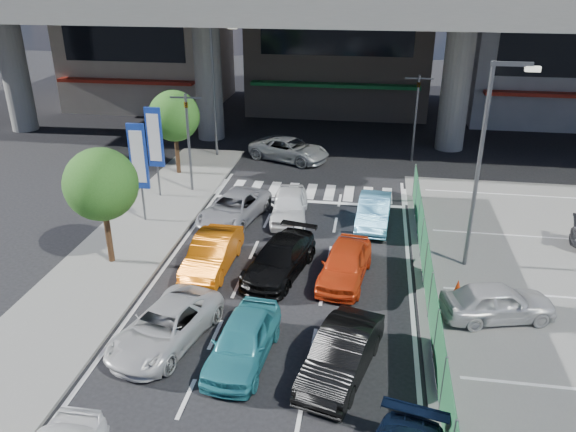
% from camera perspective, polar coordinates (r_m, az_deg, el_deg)
% --- Properties ---
extents(ground, '(120.00, 120.00, 0.00)m').
position_cam_1_polar(ground, '(18.47, -2.48, -12.39)').
color(ground, black).
rests_on(ground, ground).
extents(sidewalk_left, '(4.00, 30.00, 0.12)m').
position_cam_1_polar(sidewalk_left, '(23.74, -17.41, -4.46)').
color(sidewalk_left, slate).
rests_on(sidewalk_left, ground).
extents(fence_run, '(0.16, 22.00, 1.80)m').
position_cam_1_polar(fence_run, '(18.65, 14.51, -9.47)').
color(fence_run, '#1B512F').
rests_on(fence_run, ground).
extents(expressway, '(64.00, 14.00, 10.75)m').
position_cam_1_polar(expressway, '(36.72, 4.34, 20.63)').
color(expressway, slate).
rests_on(expressway, ground).
extents(building_west, '(12.00, 10.90, 13.00)m').
position_cam_1_polar(building_west, '(50.44, -14.12, 18.39)').
color(building_west, gray).
rests_on(building_west, ground).
extents(building_center, '(14.00, 10.90, 15.00)m').
position_cam_1_polar(building_center, '(47.72, 5.48, 19.87)').
color(building_center, gray).
rests_on(building_center, ground).
extents(building_east, '(12.00, 10.90, 12.00)m').
position_cam_1_polar(building_east, '(48.52, 25.33, 16.08)').
color(building_east, gray).
rests_on(building_east, ground).
extents(traffic_light_left, '(1.60, 1.24, 5.20)m').
position_cam_1_polar(traffic_light_left, '(28.96, -10.21, 9.69)').
color(traffic_light_left, '#595B60').
rests_on(traffic_light_left, ground).
extents(traffic_light_right, '(1.60, 1.24, 5.20)m').
position_cam_1_polar(traffic_light_right, '(34.34, 13.02, 11.72)').
color(traffic_light_right, '#595B60').
rests_on(traffic_light_right, ground).
extents(street_lamp_right, '(1.65, 0.22, 8.00)m').
position_cam_1_polar(street_lamp_right, '(21.84, 19.45, 6.22)').
color(street_lamp_right, '#595B60').
rests_on(street_lamp_right, ground).
extents(street_lamp_left, '(1.65, 0.22, 8.00)m').
position_cam_1_polar(street_lamp_left, '(34.41, -7.32, 13.57)').
color(street_lamp_left, '#595B60').
rests_on(street_lamp_left, ground).
extents(signboard_near, '(0.80, 0.14, 4.70)m').
position_cam_1_polar(signboard_near, '(25.98, -14.94, 5.57)').
color(signboard_near, '#595B60').
rests_on(signboard_near, ground).
extents(signboard_far, '(0.80, 0.14, 4.70)m').
position_cam_1_polar(signboard_far, '(28.76, -13.38, 7.52)').
color(signboard_far, '#595B60').
rests_on(signboard_far, ground).
extents(tree_near, '(2.80, 2.80, 4.80)m').
position_cam_1_polar(tree_near, '(22.41, -18.46, 3.04)').
color(tree_near, '#382314').
rests_on(tree_near, ground).
extents(tree_far, '(2.80, 2.80, 4.80)m').
position_cam_1_polar(tree_far, '(31.90, -11.49, 9.91)').
color(tree_far, '#382314').
rests_on(tree_far, ground).
extents(sedan_white_mid_left, '(3.06, 4.81, 1.23)m').
position_cam_1_polar(sedan_white_mid_left, '(18.37, -12.34, -10.88)').
color(sedan_white_mid_left, silver).
rests_on(sedan_white_mid_left, ground).
extents(taxi_teal_mid, '(1.94, 4.14, 1.37)m').
position_cam_1_polar(taxi_teal_mid, '(17.30, -4.60, -12.51)').
color(taxi_teal_mid, teal).
rests_on(taxi_teal_mid, ground).
extents(hatch_black_mid_right, '(2.48, 4.42, 1.38)m').
position_cam_1_polar(hatch_black_mid_right, '(16.79, 5.46, -13.81)').
color(hatch_black_mid_right, black).
rests_on(hatch_black_mid_right, ground).
extents(taxi_orange_left, '(1.57, 4.23, 1.38)m').
position_cam_1_polar(taxi_orange_left, '(22.17, -7.69, -3.77)').
color(taxi_orange_left, orange).
rests_on(taxi_orange_left, ground).
extents(sedan_black_mid, '(2.77, 4.77, 1.30)m').
position_cam_1_polar(sedan_black_mid, '(21.65, -0.84, -4.37)').
color(sedan_black_mid, black).
rests_on(sedan_black_mid, ground).
extents(taxi_orange_right, '(2.16, 4.23, 1.38)m').
position_cam_1_polar(taxi_orange_right, '(21.35, 5.82, -4.83)').
color(taxi_orange_right, red).
rests_on(taxi_orange_right, ground).
extents(wagon_silver_front_left, '(3.10, 4.97, 1.28)m').
position_cam_1_polar(wagon_silver_front_left, '(26.22, -5.52, 0.81)').
color(wagon_silver_front_left, '#98999F').
rests_on(wagon_silver_front_left, ground).
extents(sedan_white_front_mid, '(1.97, 4.17, 1.38)m').
position_cam_1_polar(sedan_white_front_mid, '(26.29, 0.14, 1.10)').
color(sedan_white_front_mid, white).
rests_on(sedan_white_front_mid, ground).
extents(kei_truck_front_right, '(1.63, 4.08, 1.32)m').
position_cam_1_polar(kei_truck_front_right, '(25.99, 8.71, 0.46)').
color(kei_truck_front_right, '#509CC7').
rests_on(kei_truck_front_right, ground).
extents(crossing_wagon_silver, '(5.43, 3.93, 1.37)m').
position_cam_1_polar(crossing_wagon_silver, '(34.49, 0.14, 6.79)').
color(crossing_wagon_silver, '#909497').
rests_on(crossing_wagon_silver, ground).
extents(parked_sedan_white, '(4.03, 2.41, 1.29)m').
position_cam_1_polar(parked_sedan_white, '(20.21, 20.52, -8.17)').
color(parked_sedan_white, silver).
rests_on(parked_sedan_white, parking_lot).
extents(traffic_cone, '(0.49, 0.49, 0.76)m').
position_cam_1_polar(traffic_cone, '(21.03, 16.83, -7.12)').
color(traffic_cone, red).
rests_on(traffic_cone, parking_lot).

